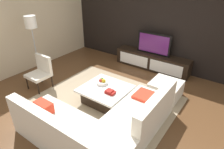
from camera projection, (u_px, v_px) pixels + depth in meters
ground_plane at (106, 105)px, 4.63m from camera, size 14.00×14.00×0.00m
feature_wall_back at (160, 23)px, 5.91m from camera, size 6.40×0.12×2.80m
side_wall_left at (23, 24)px, 5.77m from camera, size 0.12×5.20×2.80m
area_rug at (103, 103)px, 4.68m from camera, size 3.17×2.76×0.01m
media_console at (152, 61)px, 6.23m from camera, size 2.36×0.48×0.50m
television at (154, 44)px, 5.96m from camera, size 1.06×0.06×0.66m
sectional_couch at (100, 125)px, 3.63m from camera, size 2.29×2.38×0.80m
coffee_table at (105, 94)px, 4.66m from camera, size 1.07×1.01×0.38m
accent_chair_near at (41, 70)px, 5.14m from camera, size 0.55×0.51×0.87m
floor_lamp at (31, 26)px, 5.23m from camera, size 0.30×0.30×1.76m
ottoman at (165, 89)px, 4.85m from camera, size 0.70×0.70×0.40m
fruit_bowl at (102, 82)px, 4.72m from camera, size 0.28×0.28×0.14m
book_stack at (110, 92)px, 4.35m from camera, size 0.22×0.16×0.08m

